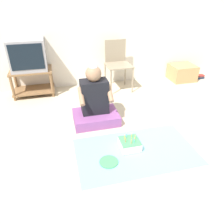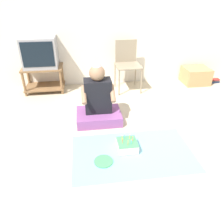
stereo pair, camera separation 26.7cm
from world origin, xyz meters
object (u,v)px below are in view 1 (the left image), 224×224
Objects in this scene: folding_chair at (117,61)px; paper_plate at (109,162)px; cardboard_box_stack at (182,73)px; book_pile at (199,77)px; tv at (28,55)px; person_seated at (95,103)px; birthday_cake at (130,144)px.

folding_chair reaches higher than paper_plate.
cardboard_box_stack reaches higher than book_pile.
tv reaches higher than person_seated.
paper_plate is (0.86, -2.06, -0.70)m from tv.
folding_chair is 1.87m from birthday_cake.
birthday_cake is at bearing 30.80° from paper_plate.
tv is 1.52m from folding_chair.
paper_plate is at bearing -108.22° from folding_chair.
person_seated is at bearing 88.37° from paper_plate.
folding_chair is (1.51, -0.10, -0.19)m from tv.
folding_chair is 2.12m from paper_plate.
cardboard_box_stack reaches higher than paper_plate.
tv reaches higher than folding_chair.
birthday_cake is (1.16, -1.88, -0.65)m from tv.
person_seated is at bearing -52.75° from tv.
book_pile is at bearing 39.08° from paper_plate.
cardboard_box_stack is 2.55m from birthday_cake.
folding_chair is at bearing -3.78° from tv.
tv is at bearing 121.74° from birthday_cake.
tv reaches higher than cardboard_box_stack.
birthday_cake is (0.27, -0.71, -0.22)m from person_seated.
tv is at bearing 176.22° from folding_chair.
birthday_cake is at bearing -100.96° from folding_chair.
person_seated is at bearing -150.72° from cardboard_box_stack.
paper_plate is (-0.03, -0.89, -0.27)m from person_seated.
birthday_cake is (-1.75, -1.85, -0.09)m from cardboard_box_stack.
cardboard_box_stack is (2.91, -0.03, -0.56)m from tv.
person_seated is at bearing -155.46° from book_pile.
tv is at bearing 127.25° from person_seated.
person_seated is (0.89, -1.17, -0.43)m from tv.
birthday_cake is 0.35m from paper_plate.
paper_plate is at bearing -91.63° from person_seated.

